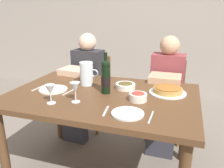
% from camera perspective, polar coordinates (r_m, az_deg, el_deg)
% --- Properties ---
extents(back_wall, '(8.00, 0.10, 2.80)m').
position_cam_1_polar(back_wall, '(3.92, 9.53, 17.69)').
color(back_wall, '#A3998E').
rests_on(back_wall, ground).
extents(dining_table, '(1.50, 1.00, 0.76)m').
position_cam_1_polar(dining_table, '(1.88, -2.52, -5.08)').
color(dining_table, brown).
rests_on(dining_table, ground).
extents(wine_bottle, '(0.07, 0.07, 0.33)m').
position_cam_1_polar(wine_bottle, '(1.81, -1.56, 1.86)').
color(wine_bottle, black).
rests_on(wine_bottle, dining_table).
extents(water_pitcher, '(0.17, 0.12, 0.21)m').
position_cam_1_polar(water_pitcher, '(2.05, -6.35, 2.26)').
color(water_pitcher, silver).
rests_on(water_pitcher, dining_table).
extents(baked_tart, '(0.30, 0.30, 0.06)m').
position_cam_1_polar(baked_tart, '(1.90, 13.72, -1.46)').
color(baked_tart, silver).
rests_on(baked_tart, dining_table).
extents(salad_bowl, '(0.13, 0.13, 0.07)m').
position_cam_1_polar(salad_bowl, '(1.70, 6.51, -3.07)').
color(salad_bowl, silver).
rests_on(salad_bowl, dining_table).
extents(olive_bowl, '(0.17, 0.17, 0.05)m').
position_cam_1_polar(olive_bowl, '(1.95, 3.35, -0.40)').
color(olive_bowl, white).
rests_on(olive_bowl, dining_table).
extents(wine_glass_left_diner, '(0.07, 0.07, 0.14)m').
position_cam_1_polar(wine_glass_left_diner, '(1.68, -15.15, -1.49)').
color(wine_glass_left_diner, silver).
rests_on(wine_glass_left_diner, dining_table).
extents(wine_glass_right_diner, '(0.07, 0.07, 0.15)m').
position_cam_1_polar(wine_glass_right_diner, '(1.66, -9.16, -1.00)').
color(wine_glass_right_diner, silver).
rests_on(wine_glass_right_diner, dining_table).
extents(dinner_plate_left_setting, '(0.21, 0.21, 0.01)m').
position_cam_1_polar(dinner_plate_left_setting, '(1.49, 3.93, -7.34)').
color(dinner_plate_left_setting, silver).
rests_on(dinner_plate_left_setting, dining_table).
extents(dinner_plate_right_setting, '(0.24, 0.24, 0.01)m').
position_cam_1_polar(dinner_plate_right_setting, '(1.98, -14.43, -1.33)').
color(dinner_plate_right_setting, silver).
rests_on(dinner_plate_right_setting, dining_table).
extents(fork_left_setting, '(0.03, 0.16, 0.00)m').
position_cam_1_polar(fork_left_setting, '(1.53, -1.56, -6.72)').
color(fork_left_setting, silver).
rests_on(fork_left_setting, dining_table).
extents(knife_left_setting, '(0.01, 0.18, 0.00)m').
position_cam_1_polar(knife_left_setting, '(1.47, 9.68, -8.15)').
color(knife_left_setting, silver).
rests_on(knife_left_setting, dining_table).
extents(knife_right_setting, '(0.03, 0.18, 0.00)m').
position_cam_1_polar(knife_right_setting, '(1.91, -10.60, -1.91)').
color(knife_right_setting, silver).
rests_on(knife_right_setting, dining_table).
extents(spoon_right_setting, '(0.03, 0.16, 0.00)m').
position_cam_1_polar(spoon_right_setting, '(2.06, -17.95, -0.97)').
color(spoon_right_setting, silver).
rests_on(spoon_right_setting, dining_table).
extents(chair_left, '(0.44, 0.44, 0.87)m').
position_cam_1_polar(chair_left, '(2.85, -4.64, -0.62)').
color(chair_left, brown).
rests_on(chair_left, ground).
extents(diner_left, '(0.37, 0.53, 1.16)m').
position_cam_1_polar(diner_left, '(2.62, -7.07, 0.35)').
color(diner_left, '#2D2D33').
rests_on(diner_left, ground).
extents(chair_right, '(0.40, 0.40, 0.87)m').
position_cam_1_polar(chair_right, '(2.67, 13.51, -2.35)').
color(chair_right, brown).
rests_on(chair_right, ground).
extents(diner_right, '(0.34, 0.50, 1.16)m').
position_cam_1_polar(diner_right, '(2.41, 13.20, -1.54)').
color(diner_right, '#8E3D42').
rests_on(diner_right, ground).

